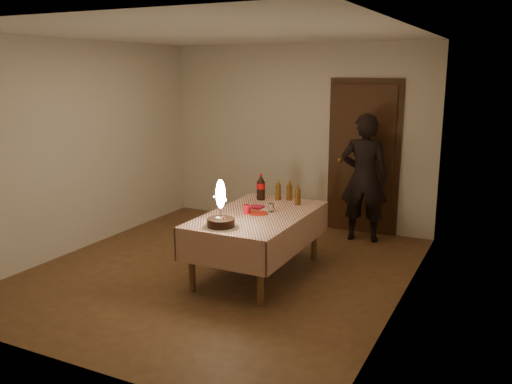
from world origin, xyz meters
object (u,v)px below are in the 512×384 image
at_px(clear_cup, 271,208).
at_px(cola_bottle, 261,187).
at_px(birthday_cake, 221,216).
at_px(red_plate, 258,213).
at_px(photographer, 364,178).
at_px(dining_table, 258,222).
at_px(amber_bottle_left, 278,190).
at_px(amber_bottle_mid, 289,190).
at_px(red_cup, 247,209).
at_px(amber_bottle_right, 298,195).

bearing_deg(clear_cup, cola_bottle, 126.87).
bearing_deg(cola_bottle, birthday_cake, -82.88).
height_order(red_plate, photographer, photographer).
bearing_deg(dining_table, photographer, 68.20).
height_order(clear_cup, amber_bottle_left, amber_bottle_left).
relative_size(clear_cup, cola_bottle, 0.28).
distance_m(dining_table, amber_bottle_mid, 0.76).
height_order(red_plate, amber_bottle_left, amber_bottle_left).
distance_m(red_cup, amber_bottle_mid, 0.81).
bearing_deg(amber_bottle_mid, birthday_cake, -96.78).
height_order(amber_bottle_mid, photographer, photographer).
height_order(red_cup, photographer, photographer).
xyz_separation_m(dining_table, photographer, (0.70, 1.74, 0.25)).
distance_m(red_plate, amber_bottle_right, 0.63).
xyz_separation_m(red_plate, cola_bottle, (-0.26, 0.61, 0.15)).
relative_size(birthday_cake, red_plate, 2.20).
bearing_deg(red_cup, amber_bottle_right, 61.27).
height_order(birthday_cake, amber_bottle_left, birthday_cake).
height_order(cola_bottle, amber_bottle_mid, cola_bottle).
xyz_separation_m(red_plate, amber_bottle_left, (-0.07, 0.70, 0.11)).
bearing_deg(dining_table, red_plate, -71.18).
relative_size(red_plate, amber_bottle_left, 0.86).
bearing_deg(photographer, amber_bottle_mid, -121.91).
bearing_deg(photographer, cola_bottle, -129.59).
height_order(dining_table, amber_bottle_left, amber_bottle_left).
bearing_deg(photographer, red_plate, -111.50).
bearing_deg(cola_bottle, dining_table, -66.90).
xyz_separation_m(birthday_cake, red_plate, (0.10, 0.62, -0.11)).
bearing_deg(cola_bottle, red_cup, -76.97).
height_order(birthday_cake, amber_bottle_right, birthday_cake).
relative_size(clear_cup, amber_bottle_mid, 0.35).
xyz_separation_m(birthday_cake, cola_bottle, (-0.15, 1.23, 0.03)).
bearing_deg(birthday_cake, red_plate, 80.46).
bearing_deg(dining_table, birthday_cake, -98.89).
bearing_deg(amber_bottle_left, clear_cup, -73.96).
distance_m(amber_bottle_left, amber_bottle_mid, 0.13).
height_order(clear_cup, photographer, photographer).
height_order(amber_bottle_left, amber_bottle_right, same).
height_order(dining_table, clear_cup, clear_cup).
height_order(birthday_cake, amber_bottle_mid, birthday_cake).
bearing_deg(birthday_cake, cola_bottle, 97.12).
xyz_separation_m(cola_bottle, amber_bottle_left, (0.19, 0.09, -0.03)).
bearing_deg(amber_bottle_mid, clear_cup, -86.97).
height_order(birthday_cake, photographer, photographer).
distance_m(red_cup, photographer, 1.98).
xyz_separation_m(dining_table, amber_bottle_mid, (0.06, 0.72, 0.21)).
relative_size(red_cup, amber_bottle_left, 0.39).
relative_size(red_cup, amber_bottle_mid, 0.39).
bearing_deg(cola_bottle, amber_bottle_left, 25.25).
bearing_deg(amber_bottle_left, amber_bottle_mid, 17.79).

